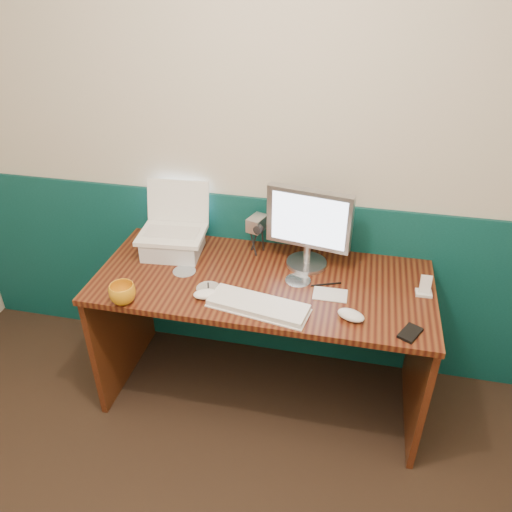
% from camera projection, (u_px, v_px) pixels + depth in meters
% --- Properties ---
extents(back_wall, '(3.50, 0.04, 2.50)m').
position_uv_depth(back_wall, '(255.00, 150.00, 2.44)').
color(back_wall, beige).
rests_on(back_wall, ground).
extents(wainscot, '(3.48, 0.02, 1.00)m').
position_uv_depth(wainscot, '(255.00, 278.00, 2.83)').
color(wainscot, '#083735').
rests_on(wainscot, ground).
extents(desk, '(1.60, 0.70, 0.75)m').
position_uv_depth(desk, '(262.00, 339.00, 2.57)').
color(desk, black).
rests_on(desk, ground).
extents(laptop_riser, '(0.30, 0.26, 0.10)m').
position_uv_depth(laptop_riser, '(173.00, 245.00, 2.55)').
color(laptop_riser, silver).
rests_on(laptop_riser, desk).
extents(laptop, '(0.35, 0.28, 0.27)m').
position_uv_depth(laptop, '(170.00, 212.00, 2.46)').
color(laptop, white).
rests_on(laptop, laptop_riser).
extents(monitor, '(0.42, 0.19, 0.41)m').
position_uv_depth(monitor, '(309.00, 228.00, 2.38)').
color(monitor, '#A4A5A9').
rests_on(monitor, desk).
extents(keyboard, '(0.46, 0.22, 0.03)m').
position_uv_depth(keyboard, '(258.00, 306.00, 2.18)').
color(keyboard, white).
rests_on(keyboard, desk).
extents(mouse_right, '(0.14, 0.11, 0.04)m').
position_uv_depth(mouse_right, '(351.00, 315.00, 2.11)').
color(mouse_right, silver).
rests_on(mouse_right, desk).
extents(mouse_left, '(0.13, 0.10, 0.04)m').
position_uv_depth(mouse_left, '(206.00, 294.00, 2.24)').
color(mouse_left, white).
rests_on(mouse_left, desk).
extents(mug, '(0.12, 0.12, 0.09)m').
position_uv_depth(mug, '(123.00, 294.00, 2.20)').
color(mug, orange).
rests_on(mug, desk).
extents(camcorder, '(0.13, 0.15, 0.20)m').
position_uv_depth(camcorder, '(257.00, 235.00, 2.54)').
color(camcorder, silver).
rests_on(camcorder, desk).
extents(cd_spindle, '(0.11, 0.11, 0.02)m').
position_uv_depth(cd_spindle, '(208.00, 290.00, 2.28)').
color(cd_spindle, silver).
rests_on(cd_spindle, desk).
extents(cd_loose_a, '(0.11, 0.11, 0.00)m').
position_uv_depth(cd_loose_a, '(184.00, 271.00, 2.43)').
color(cd_loose_a, silver).
rests_on(cd_loose_a, desk).
extents(cd_loose_b, '(0.12, 0.12, 0.00)m').
position_uv_depth(cd_loose_b, '(298.00, 280.00, 2.37)').
color(cd_loose_b, silver).
rests_on(cd_loose_b, desk).
extents(pen, '(0.14, 0.06, 0.01)m').
position_uv_depth(pen, '(326.00, 284.00, 2.33)').
color(pen, black).
rests_on(pen, desk).
extents(papers, '(0.15, 0.10, 0.00)m').
position_uv_depth(papers, '(330.00, 295.00, 2.27)').
color(papers, silver).
rests_on(papers, desk).
extents(dock, '(0.07, 0.06, 0.01)m').
position_uv_depth(dock, '(424.00, 293.00, 2.27)').
color(dock, silver).
rests_on(dock, desk).
extents(music_player, '(0.05, 0.03, 0.09)m').
position_uv_depth(music_player, '(426.00, 284.00, 2.24)').
color(music_player, white).
rests_on(music_player, dock).
extents(pda, '(0.11, 0.13, 0.01)m').
position_uv_depth(pda, '(410.00, 333.00, 2.03)').
color(pda, black).
rests_on(pda, desk).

